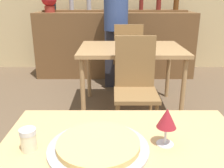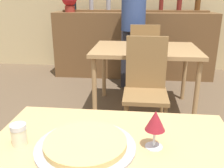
% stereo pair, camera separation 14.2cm
% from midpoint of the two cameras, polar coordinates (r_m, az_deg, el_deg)
% --- Properties ---
extents(dining_table_far, '(1.17, 0.86, 0.75)m').
position_cam_midpoint_polar(dining_table_far, '(2.87, 9.00, 6.68)').
color(dining_table_far, '#A87F51').
rests_on(dining_table_far, ground_plane).
extents(bar_counter, '(2.60, 0.56, 1.06)m').
position_cam_midpoint_polar(bar_counter, '(4.28, 5.83, 8.92)').
color(bar_counter, brown).
rests_on(bar_counter, ground_plane).
extents(bar_back_shelf, '(2.39, 0.24, 0.34)m').
position_cam_midpoint_polar(bar_back_shelf, '(4.35, 6.55, 17.03)').
color(bar_back_shelf, brown).
rests_on(bar_back_shelf, bar_counter).
extents(chair_far_side_front, '(0.40, 0.40, 0.95)m').
position_cam_midpoint_polar(chair_far_side_front, '(2.34, 9.43, 0.28)').
color(chair_far_side_front, olive).
rests_on(chair_far_side_front, ground_plane).
extents(chair_far_side_back, '(0.40, 0.40, 0.95)m').
position_cam_midpoint_polar(chair_far_side_back, '(3.48, 8.48, 6.60)').
color(chair_far_side_back, olive).
rests_on(chair_far_side_back, ground_plane).
extents(pizza_tray, '(0.40, 0.40, 0.04)m').
position_cam_midpoint_polar(pizza_tray, '(1.01, -1.99, -13.77)').
color(pizza_tray, '#A3A3A8').
rests_on(pizza_tray, dining_table_near).
extents(cheese_shaker, '(0.06, 0.06, 0.09)m').
position_cam_midpoint_polar(cheese_shaker, '(1.06, -16.91, -11.09)').
color(cheese_shaker, beige).
rests_on(cheese_shaker, dining_table_near).
extents(person_standing, '(0.34, 0.34, 1.76)m').
position_cam_midpoint_polar(person_standing, '(3.64, 6.04, 13.91)').
color(person_standing, '#2D2D38').
rests_on(person_standing, ground_plane).
extents(wine_glass, '(0.08, 0.08, 0.16)m').
position_cam_midpoint_polar(wine_glass, '(1.00, 13.95, -8.46)').
color(wine_glass, silver).
rests_on(wine_glass, dining_table_near).
extents(potted_plant, '(0.24, 0.24, 0.33)m').
position_cam_midpoint_polar(potted_plant, '(4.30, -8.75, 18.39)').
color(potted_plant, maroon).
rests_on(potted_plant, bar_counter).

